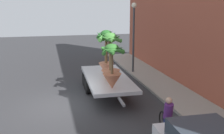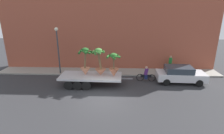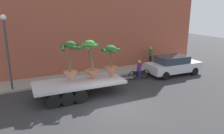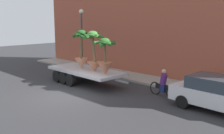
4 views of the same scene
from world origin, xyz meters
name	(u,v)px [view 3 (image 3 of 4)]	position (x,y,z in m)	size (l,w,h in m)	color
ground_plane	(117,108)	(0.00, 0.00, 0.00)	(60.00, 60.00, 0.00)	#2D2D30
sidewalk	(82,76)	(0.00, 6.10, 0.07)	(24.00, 2.20, 0.15)	gray
building_facade	(73,14)	(0.00, 7.80, 4.86)	(24.00, 1.20, 9.73)	#9E4C38
flatbed_trailer	(75,85)	(-1.61, 2.54, 0.76)	(6.58, 2.42, 0.98)	#B7BABF
potted_palm_rear	(111,63)	(0.73, 2.33, 1.95)	(1.26, 1.34, 2.14)	#B26647
potted_palm_middle	(70,64)	(-1.82, 2.61, 2.14)	(1.21, 1.20, 2.52)	tan
potted_palm_front	(91,62)	(-0.52, 2.55, 2.12)	(1.28, 1.28, 2.50)	#C17251
cyclist	(139,71)	(3.82, 3.75, 0.67)	(1.84, 0.37, 1.54)	black
parked_car	(173,65)	(6.98, 3.57, 0.83)	(4.52, 2.12, 1.58)	silver
pedestrian_near_gate	(151,55)	(6.86, 6.53, 1.04)	(0.36, 0.36, 1.71)	black
street_lamp	(7,43)	(-5.11, 5.30, 3.23)	(0.36, 0.36, 4.83)	#383D42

